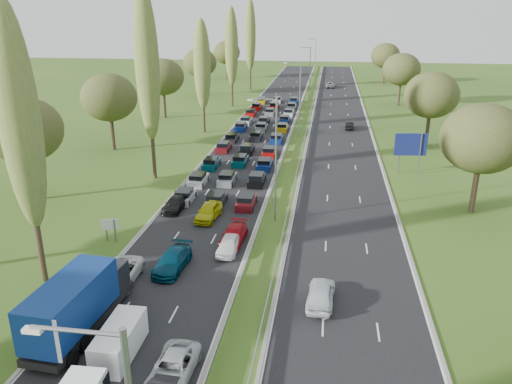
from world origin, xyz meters
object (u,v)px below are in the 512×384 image
at_px(blue_lorry, 79,302).
at_px(direction_sign, 411,146).
at_px(near_car_3, 175,204).
at_px(info_sign, 110,227).
at_px(near_car_2, 119,274).
at_px(white_van_rear, 121,339).

xyz_separation_m(blue_lorry, direction_sign, (25.14, 36.77, 1.50)).
bearing_deg(near_car_3, info_sign, -110.06).
bearing_deg(info_sign, direction_sign, 39.73).
relative_size(blue_lorry, direction_sign, 1.82).
bearing_deg(near_car_2, info_sign, 115.61).
distance_m(white_van_rear, direction_sign, 44.29).
height_order(near_car_3, white_van_rear, white_van_rear).
bearing_deg(direction_sign, near_car_2, -129.17).
xyz_separation_m(info_sign, direction_sign, (28.80, 23.94, 2.20)).
distance_m(near_car_2, direction_sign, 39.86).
xyz_separation_m(near_car_3, direction_sign, (25.35, 15.93, 2.89)).
distance_m(blue_lorry, direction_sign, 44.57).
relative_size(near_car_3, white_van_rear, 0.96).
height_order(near_car_2, direction_sign, direction_sign).
xyz_separation_m(blue_lorry, info_sign, (-3.66, 12.83, -0.70)).
bearing_deg(direction_sign, blue_lorry, -124.36).
bearing_deg(near_car_2, direction_sign, 48.29).
height_order(white_van_rear, direction_sign, direction_sign).
height_order(near_car_2, blue_lorry, blue_lorry).
distance_m(near_car_3, white_van_rear, 22.85).
bearing_deg(blue_lorry, white_van_rear, -22.85).
distance_m(near_car_3, direction_sign, 30.08).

